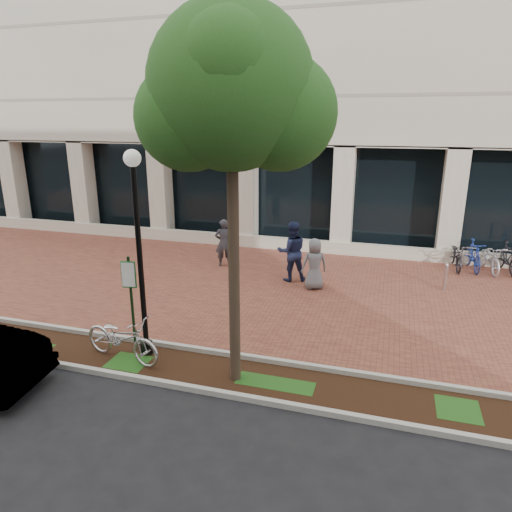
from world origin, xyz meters
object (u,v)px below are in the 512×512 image
(pedestrian_mid, at_px, (292,251))
(pedestrian_right, at_px, (314,264))
(pedestrian_left, at_px, (224,243))
(bollard, at_px, (446,277))
(lamppost, at_px, (139,245))
(bike_rack_cluster, at_px, (498,258))
(street_tree, at_px, (234,99))
(parking_sign, at_px, (131,292))
(locked_bicycle, at_px, (122,338))

(pedestrian_mid, height_order, pedestrian_right, pedestrian_mid)
(pedestrian_left, bearing_deg, bollard, 152.76)
(lamppost, xyz_separation_m, pedestrian_left, (-0.60, 6.65, -1.71))
(lamppost, distance_m, bike_rack_cluster, 12.64)
(bollard, relative_size, bike_rack_cluster, 0.24)
(pedestrian_left, xyz_separation_m, pedestrian_right, (3.54, -1.36, -0.06))
(pedestrian_right, xyz_separation_m, bollard, (3.97, 1.02, -0.36))
(street_tree, height_order, bollard, street_tree)
(parking_sign, relative_size, pedestrian_left, 1.31)
(pedestrian_left, xyz_separation_m, bike_rack_cluster, (9.45, 2.13, -0.37))
(bollard, bearing_deg, bike_rack_cluster, 51.95)
(pedestrian_right, bearing_deg, locked_bicycle, 33.89)
(pedestrian_right, bearing_deg, parking_sign, 32.03)
(pedestrian_mid, height_order, bollard, pedestrian_mid)
(bollard, bearing_deg, pedestrian_left, 177.43)
(pedestrian_right, bearing_deg, lamppost, 35.02)
(pedestrian_right, relative_size, bollard, 1.84)
(parking_sign, distance_m, pedestrian_mid, 6.29)
(lamppost, relative_size, pedestrian_right, 2.81)
(locked_bicycle, bearing_deg, pedestrian_mid, -10.16)
(bike_rack_cluster, bearing_deg, locked_bicycle, -144.41)
(locked_bicycle, xyz_separation_m, bollard, (7.28, 6.70, -0.08))
(pedestrian_left, bearing_deg, pedestrian_mid, 138.63)
(lamppost, distance_m, pedestrian_right, 6.30)
(street_tree, relative_size, pedestrian_left, 4.08)
(pedestrian_left, height_order, bollard, pedestrian_left)
(pedestrian_right, bearing_deg, bike_rack_cluster, -175.28)
(locked_bicycle, height_order, pedestrian_mid, pedestrian_mid)
(lamppost, height_order, street_tree, street_tree)
(lamppost, xyz_separation_m, pedestrian_mid, (2.09, 5.84, -1.59))
(parking_sign, xyz_separation_m, bike_rack_cluster, (9.19, 8.73, -0.96))
(street_tree, bearing_deg, pedestrian_mid, 92.31)
(bike_rack_cluster, bearing_deg, pedestrian_right, -158.67)
(parking_sign, height_order, pedestrian_left, parking_sign)
(lamppost, height_order, locked_bicycle, lamppost)
(pedestrian_mid, relative_size, bollard, 2.25)
(locked_bicycle, bearing_deg, lamppost, -31.78)
(pedestrian_mid, bearing_deg, pedestrian_left, -39.75)
(lamppost, xyz_separation_m, bollard, (6.92, 6.31, -2.14))
(street_tree, relative_size, pedestrian_mid, 3.57)
(pedestrian_left, xyz_separation_m, pedestrian_mid, (2.70, -0.81, 0.13))
(pedestrian_left, height_order, pedestrian_mid, pedestrian_mid)
(locked_bicycle, distance_m, bike_rack_cluster, 13.00)
(locked_bicycle, distance_m, pedestrian_mid, 6.71)
(lamppost, bearing_deg, pedestrian_mid, 70.29)
(locked_bicycle, bearing_deg, street_tree, -78.50)
(lamppost, distance_m, pedestrian_mid, 6.40)
(parking_sign, height_order, lamppost, lamppost)
(bollard, distance_m, bike_rack_cluster, 3.14)
(pedestrian_mid, relative_size, bike_rack_cluster, 0.55)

